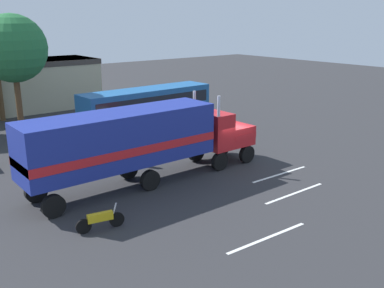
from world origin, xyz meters
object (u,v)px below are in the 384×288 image
person_bystander (136,152)px  motorcycle (101,220)px  parked_bus (147,106)px  tree_center (13,49)px  semi_truck (139,139)px

person_bystander → motorcycle: bearing=-132.0°
motorcycle → parked_bus: bearing=50.1°
tree_center → motorcycle: bearing=-97.8°
parked_bus → tree_center: (-8.57, 4.15, 4.55)m
parked_bus → semi_truck: bearing=-125.0°
semi_truck → tree_center: bearing=97.9°
person_bystander → tree_center: tree_center is taller
semi_truck → parked_bus: bearing=55.0°
person_bystander → parked_bus: (5.27, 6.78, 1.17)m
person_bystander → parked_bus: bearing=52.1°
person_bystander → semi_truck: bearing=-117.0°
parked_bus → tree_center: bearing=154.2°
semi_truck → person_bystander: (1.39, 2.72, -1.63)m
semi_truck → tree_center: (-1.90, 13.65, 4.09)m
person_bystander → motorcycle: (-5.66, -6.29, -0.41)m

